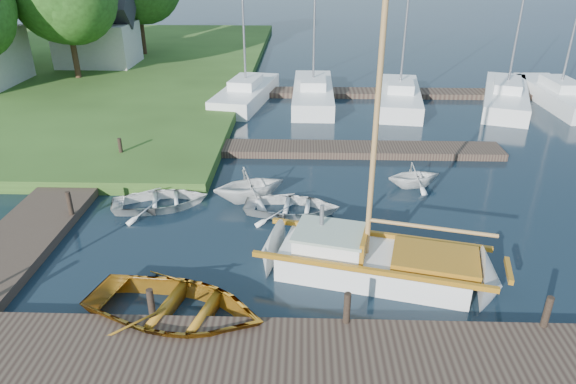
{
  "coord_description": "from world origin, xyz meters",
  "views": [
    {
      "loc": [
        0.44,
        -14.4,
        8.15
      ],
      "look_at": [
        0.0,
        0.0,
        1.2
      ],
      "focal_mm": 32.0,
      "sensor_mm": 36.0,
      "label": 1
    }
  ],
  "objects_px": {
    "mooring_post_1": "(151,304)",
    "mooring_post_3": "(547,312)",
    "sailboat": "(379,265)",
    "tender_d": "(414,173)",
    "house_c": "(96,34)",
    "mooring_post_2": "(347,308)",
    "tender_b": "(249,182)",
    "marina_boat_2": "(399,95)",
    "marina_boat_5": "(559,94)",
    "marina_boat_1": "(313,92)",
    "marina_boat_4": "(506,95)",
    "dinghy": "(175,305)",
    "tender_c": "(292,204)",
    "mooring_post_5": "(120,148)",
    "mooring_post_4": "(70,203)",
    "tender_a": "(160,198)",
    "marina_boat_0": "(246,92)"
  },
  "relations": [
    {
      "from": "marina_boat_4",
      "to": "dinghy",
      "type": "bearing_deg",
      "value": 161.84
    },
    {
      "from": "mooring_post_4",
      "to": "house_c",
      "type": "distance_m",
      "value": 23.16
    },
    {
      "from": "mooring_post_2",
      "to": "marina_boat_1",
      "type": "distance_m",
      "value": 19.61
    },
    {
      "from": "mooring_post_3",
      "to": "marina_boat_2",
      "type": "distance_m",
      "value": 19.02
    },
    {
      "from": "tender_c",
      "to": "marina_boat_5",
      "type": "distance_m",
      "value": 20.08
    },
    {
      "from": "mooring_post_3",
      "to": "marina_boat_4",
      "type": "distance_m",
      "value": 20.15
    },
    {
      "from": "marina_boat_5",
      "to": "tender_c",
      "type": "bearing_deg",
      "value": 131.73
    },
    {
      "from": "dinghy",
      "to": "tender_a",
      "type": "xyz_separation_m",
      "value": [
        -1.87,
        5.86,
        -0.13
      ]
    },
    {
      "from": "tender_d",
      "to": "marina_boat_1",
      "type": "distance_m",
      "value": 12.03
    },
    {
      "from": "marina_boat_1",
      "to": "marina_boat_5",
      "type": "distance_m",
      "value": 13.87
    },
    {
      "from": "house_c",
      "to": "tender_a",
      "type": "bearing_deg",
      "value": -65.3
    },
    {
      "from": "sailboat",
      "to": "marina_boat_4",
      "type": "relative_size",
      "value": 0.93
    },
    {
      "from": "dinghy",
      "to": "tender_a",
      "type": "relative_size",
      "value": 1.38
    },
    {
      "from": "house_c",
      "to": "marina_boat_5",
      "type": "bearing_deg",
      "value": -14.6
    },
    {
      "from": "marina_boat_1",
      "to": "marina_boat_5",
      "type": "bearing_deg",
      "value": -89.82
    },
    {
      "from": "tender_c",
      "to": "mooring_post_4",
      "type": "bearing_deg",
      "value": 101.07
    },
    {
      "from": "tender_d",
      "to": "marina_boat_1",
      "type": "relative_size",
      "value": 0.18
    },
    {
      "from": "mooring_post_1",
      "to": "mooring_post_5",
      "type": "relative_size",
      "value": 1.0
    },
    {
      "from": "tender_c",
      "to": "tender_d",
      "type": "distance_m",
      "value": 5.03
    },
    {
      "from": "house_c",
      "to": "mooring_post_2",
      "type": "bearing_deg",
      "value": -60.14
    },
    {
      "from": "mooring_post_1",
      "to": "mooring_post_4",
      "type": "xyz_separation_m",
      "value": [
        -4.0,
        5.0,
        0.0
      ]
    },
    {
      "from": "sailboat",
      "to": "tender_d",
      "type": "bearing_deg",
      "value": 84.09
    },
    {
      "from": "tender_d",
      "to": "marina_boat_2",
      "type": "height_order",
      "value": "marina_boat_2"
    },
    {
      "from": "mooring_post_4",
      "to": "tender_d",
      "type": "height_order",
      "value": "mooring_post_4"
    },
    {
      "from": "mooring_post_5",
      "to": "mooring_post_4",
      "type": "bearing_deg",
      "value": -90.0
    },
    {
      "from": "mooring_post_1",
      "to": "marina_boat_1",
      "type": "height_order",
      "value": "marina_boat_1"
    },
    {
      "from": "mooring_post_1",
      "to": "sailboat",
      "type": "bearing_deg",
      "value": 22.67
    },
    {
      "from": "mooring_post_1",
      "to": "marina_boat_4",
      "type": "distance_m",
      "value": 24.32
    },
    {
      "from": "mooring_post_1",
      "to": "marina_boat_0",
      "type": "relative_size",
      "value": 0.07
    },
    {
      "from": "marina_boat_2",
      "to": "marina_boat_5",
      "type": "bearing_deg",
      "value": -79.4
    },
    {
      "from": "mooring_post_1",
      "to": "marina_boat_0",
      "type": "bearing_deg",
      "value": 89.54
    },
    {
      "from": "mooring_post_1",
      "to": "mooring_post_3",
      "type": "xyz_separation_m",
      "value": [
        9.0,
        0.0,
        0.0
      ]
    },
    {
      "from": "tender_d",
      "to": "house_c",
      "type": "height_order",
      "value": "house_c"
    },
    {
      "from": "tender_d",
      "to": "marina_boat_5",
      "type": "distance_m",
      "value": 15.31
    },
    {
      "from": "tender_b",
      "to": "marina_boat_0",
      "type": "bearing_deg",
      "value": -15.67
    },
    {
      "from": "mooring_post_4",
      "to": "tender_c",
      "type": "height_order",
      "value": "mooring_post_4"
    },
    {
      "from": "mooring_post_1",
      "to": "marina_boat_4",
      "type": "height_order",
      "value": "marina_boat_4"
    },
    {
      "from": "mooring_post_2",
      "to": "mooring_post_3",
      "type": "xyz_separation_m",
      "value": [
        4.5,
        0.0,
        0.0
      ]
    },
    {
      "from": "marina_boat_0",
      "to": "house_c",
      "type": "height_order",
      "value": "marina_boat_0"
    },
    {
      "from": "mooring_post_1",
      "to": "mooring_post_5",
      "type": "bearing_deg",
      "value": 111.8
    },
    {
      "from": "marina_boat_2",
      "to": "house_c",
      "type": "relative_size",
      "value": 2.07
    },
    {
      "from": "mooring_post_4",
      "to": "tender_d",
      "type": "distance_m",
      "value": 12.01
    },
    {
      "from": "house_c",
      "to": "tender_b",
      "type": "bearing_deg",
      "value": -58.06
    },
    {
      "from": "mooring_post_3",
      "to": "house_c",
      "type": "relative_size",
      "value": 0.15
    },
    {
      "from": "tender_d",
      "to": "house_c",
      "type": "bearing_deg",
      "value": 31.48
    },
    {
      "from": "dinghy",
      "to": "mooring_post_3",
      "type": "bearing_deg",
      "value": -77.21
    },
    {
      "from": "mooring_post_2",
      "to": "tender_a",
      "type": "relative_size",
      "value": 0.25
    },
    {
      "from": "tender_c",
      "to": "marina_boat_0",
      "type": "bearing_deg",
      "value": 16.5
    },
    {
      "from": "dinghy",
      "to": "marina_boat_5",
      "type": "bearing_deg",
      "value": -27.4
    },
    {
      "from": "mooring_post_3",
      "to": "tender_d",
      "type": "height_order",
      "value": "mooring_post_3"
    }
  ]
}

